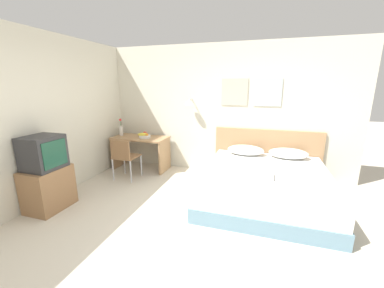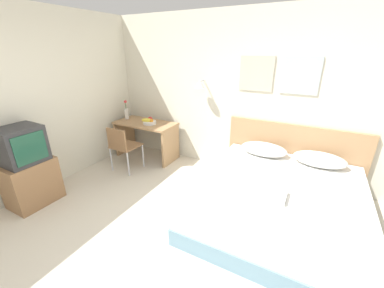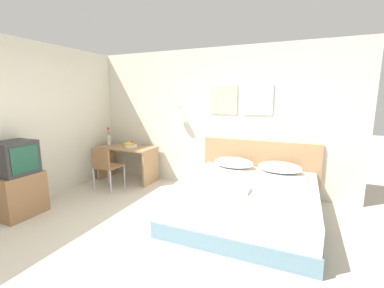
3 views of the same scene
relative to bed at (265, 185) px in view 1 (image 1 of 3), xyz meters
name	(u,v)px [view 1 (image 1 of 3)]	position (x,y,z in m)	size (l,w,h in m)	color
ground_plane	(172,241)	(-1.04, -1.45, -0.25)	(24.00, 24.00, 0.00)	beige
wall_back	(217,110)	(-1.04, 1.13, 1.08)	(5.44, 0.31, 2.65)	beige
bed	(265,185)	(0.00, 0.00, 0.00)	(1.95, 2.09, 0.51)	#66899E
headboard	(266,153)	(0.00, 1.07, 0.24)	(2.07, 0.06, 0.98)	#A87F56
pillow_left	(246,150)	(-0.39, 0.80, 0.35)	(0.70, 0.40, 0.19)	white
pillow_right	(288,153)	(0.39, 0.80, 0.35)	(0.70, 0.40, 0.19)	white
folded_towel_near_foot	(261,175)	(-0.07, -0.31, 0.29)	(0.35, 0.27, 0.06)	white
desk	(141,147)	(-2.66, 0.73, 0.26)	(1.19, 0.60, 0.73)	#A87F56
desk_chair	(124,156)	(-2.65, 0.05, 0.25)	(0.44, 0.44, 0.82)	#8E6642
fruit_bowl	(145,136)	(-2.54, 0.70, 0.52)	(0.26, 0.25, 0.13)	silver
flower_vase	(121,130)	(-3.16, 0.76, 0.61)	(0.09, 0.09, 0.38)	silver
tv_stand	(49,188)	(-3.11, -1.26, 0.07)	(0.46, 0.61, 0.64)	#8E6642
television	(43,153)	(-3.11, -1.26, 0.63)	(0.45, 0.49, 0.49)	#2D2D30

